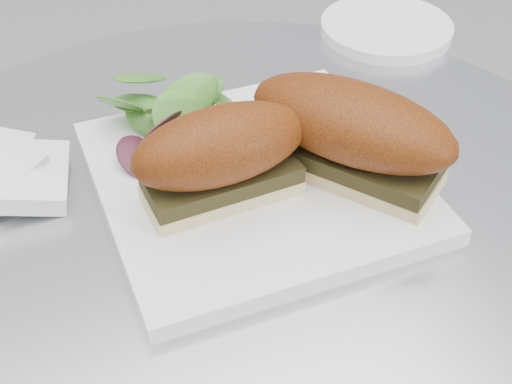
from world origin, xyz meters
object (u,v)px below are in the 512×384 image
sandwich_right (351,131)px  saucer (386,28)px  plate (255,180)px  sandwich_left (221,155)px

sandwich_right → saucer: bearing=106.7°
plate → saucer: plate is taller
plate → sandwich_right: bearing=-24.0°
sandwich_right → saucer: (0.18, 0.21, -0.05)m
sandwich_left → saucer: size_ratio=0.96×
sandwich_left → plate: bearing=24.0°
sandwich_left → sandwich_right: size_ratio=0.75×
plate → sandwich_left: size_ratio=1.78×
plate → sandwich_left: 0.06m
plate → sandwich_left: sandwich_left is taller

